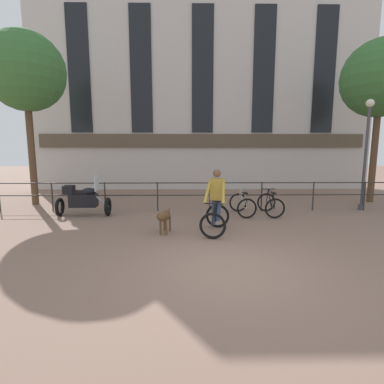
# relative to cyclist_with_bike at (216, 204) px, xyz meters

# --- Properties ---
(ground_plane) EXTENTS (60.00, 60.00, 0.00)m
(ground_plane) POSITION_rel_cyclist_with_bike_xyz_m (0.03, -2.56, -0.76)
(ground_plane) COLOR #846656
(canal_railing) EXTENTS (15.05, 0.05, 1.05)m
(canal_railing) POSITION_rel_cyclist_with_bike_xyz_m (0.03, 2.64, -0.05)
(canal_railing) COLOR #2D2B28
(canal_railing) RESTS_ON ground_plane
(building_facade) EXTENTS (18.00, 0.72, 11.23)m
(building_facade) POSITION_rel_cyclist_with_bike_xyz_m (0.03, 8.43, 4.83)
(building_facade) COLOR beige
(building_facade) RESTS_ON ground_plane
(cyclist_with_bike) EXTENTS (0.91, 1.29, 1.70)m
(cyclist_with_bike) POSITION_rel_cyclist_with_bike_xyz_m (0.00, 0.00, 0.00)
(cyclist_with_bike) COLOR black
(cyclist_with_bike) RESTS_ON ground_plane
(dog) EXTENTS (0.37, 1.05, 0.67)m
(dog) POSITION_rel_cyclist_with_bike_xyz_m (-1.39, -0.23, -0.29)
(dog) COLOR brown
(dog) RESTS_ON ground_plane
(parked_motorcycle) EXTENTS (1.73, 0.63, 1.35)m
(parked_motorcycle) POSITION_rel_cyclist_with_bike_xyz_m (-4.26, 1.93, -0.20)
(parked_motorcycle) COLOR black
(parked_motorcycle) RESTS_ON ground_plane
(parked_bicycle_near_lamp) EXTENTS (0.76, 1.17, 0.86)m
(parked_bicycle_near_lamp) POSITION_rel_cyclist_with_bike_xyz_m (1.10, 1.99, -0.41)
(parked_bicycle_near_lamp) COLOR black
(parked_bicycle_near_lamp) RESTS_ON ground_plane
(parked_bicycle_mid_left) EXTENTS (0.66, 1.11, 0.86)m
(parked_bicycle_mid_left) POSITION_rel_cyclist_with_bike_xyz_m (2.06, 1.99, -0.41)
(parked_bicycle_mid_left) COLOR black
(parked_bicycle_mid_left) RESTS_ON ground_plane
(street_lamp) EXTENTS (0.28, 0.28, 3.94)m
(street_lamp) POSITION_rel_cyclist_with_bike_xyz_m (5.62, 2.73, 1.46)
(street_lamp) COLOR #424247
(street_lamp) RESTS_ON ground_plane
(tree_canalside_left) EXTENTS (2.95, 2.95, 6.58)m
(tree_canalside_left) POSITION_rel_cyclist_with_bike_xyz_m (-6.87, 3.97, 4.31)
(tree_canalside_left) COLOR brown
(tree_canalside_left) RESTS_ON ground_plane
(tree_canalside_right) EXTENTS (3.03, 3.03, 6.50)m
(tree_canalside_right) POSITION_rel_cyclist_with_bike_xyz_m (6.92, 4.32, 4.19)
(tree_canalside_right) COLOR brown
(tree_canalside_right) RESTS_ON ground_plane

